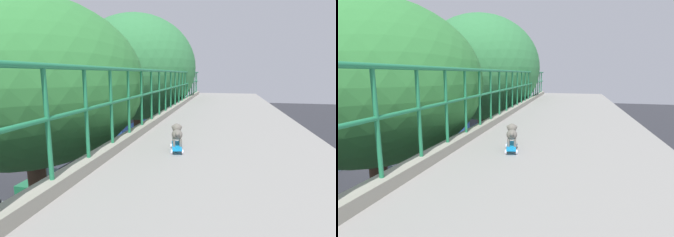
% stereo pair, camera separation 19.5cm
% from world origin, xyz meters
% --- Properties ---
extents(car_yellow_cab_fifth, '(1.79, 4.27, 1.58)m').
position_xyz_m(car_yellow_cab_fifth, '(-4.90, 8.31, 0.67)').
color(car_yellow_cab_fifth, gold).
rests_on(car_yellow_cab_fifth, ground).
extents(car_green_sixth, '(1.78, 3.98, 1.42)m').
position_xyz_m(car_green_sixth, '(-8.24, 10.83, 0.66)').
color(car_green_sixth, '#1A6B3F').
rests_on(car_green_sixth, ground).
extents(car_black_seventh, '(1.84, 4.27, 1.56)m').
position_xyz_m(car_black_seventh, '(-5.05, 13.87, 0.72)').
color(car_black_seventh, black).
rests_on(car_black_seventh, ground).
extents(city_bus, '(2.56, 10.76, 3.13)m').
position_xyz_m(city_bus, '(-8.60, 24.25, 1.78)').
color(city_bus, navy).
rests_on(city_bus, ground).
extents(roadside_tree_mid, '(4.86, 4.86, 8.14)m').
position_xyz_m(roadside_tree_mid, '(-2.75, 3.31, 6.34)').
color(roadside_tree_mid, '#4C3729').
rests_on(roadside_tree_mid, ground).
extents(roadside_tree_far, '(5.53, 5.53, 9.22)m').
position_xyz_m(roadside_tree_far, '(-2.79, 10.12, 6.79)').
color(roadside_tree_far, '#503A2A').
rests_on(roadside_tree_far, ground).
extents(toy_skateboard, '(0.26, 0.50, 0.09)m').
position_xyz_m(toy_skateboard, '(0.65, 2.27, 5.49)').
color(toy_skateboard, '#1187D3').
rests_on(toy_skateboard, overpass_deck).
extents(small_dog, '(0.22, 0.39, 0.30)m').
position_xyz_m(small_dog, '(0.64, 2.33, 5.69)').
color(small_dog, '#6A655C').
rests_on(small_dog, toy_skateboard).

